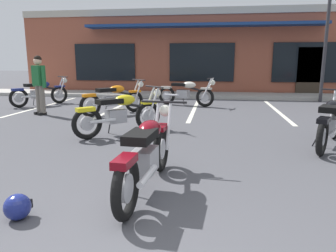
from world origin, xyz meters
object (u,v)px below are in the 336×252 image
Objects in this scene: helmet_on_pavement at (18,207)px; parking_lot_lamp_post at (330,5)px; motorcycle_foreground_classic at (147,153)px; motorcycle_silver_naked at (114,98)px; motorcycle_blue_standard at (120,113)px; motorcycle_green_cafe_racer at (40,92)px; person_by_back_row at (39,81)px; motorcycle_red_sportbike at (186,92)px; motorcycle_orange_scrambler at (331,121)px.

helmet_on_pavement is 11.96m from parking_lot_lamp_post.
motorcycle_foreground_classic is 5.71m from motorcycle_silver_naked.
motorcycle_silver_naked is at bearing 110.83° from motorcycle_blue_standard.
motorcycle_foreground_classic and motorcycle_silver_naked have the same top height.
person_by_back_row is (1.03, -1.78, 0.49)m from motorcycle_green_cafe_racer.
motorcycle_green_cafe_racer is 1.09× the size of person_by_back_row.
motorcycle_green_cafe_racer is (-3.09, 1.40, 0.00)m from motorcycle_silver_naked.
motorcycle_foreground_classic is at bearing -88.29° from motorcycle_red_sportbike.
motorcycle_foreground_classic is 1.24× the size of motorcycle_silver_naked.
parking_lot_lamp_post is (6.83, 3.71, 2.97)m from motorcycle_silver_naked.
motorcycle_foreground_classic is 1.47m from helmet_on_pavement.
motorcycle_orange_scrambler is (8.06, -4.25, 0.00)m from motorcycle_green_cafe_racer.
helmet_on_pavement is at bearing -96.10° from motorcycle_red_sportbike.
motorcycle_foreground_classic is 1.26× the size of motorcycle_blue_standard.
motorcycle_red_sportbike is 8.36m from helmet_on_pavement.
motorcycle_red_sportbike is 7.85× the size of helmet_on_pavement.
person_by_back_row is at bearing 145.12° from motorcycle_blue_standard.
motorcycle_blue_standard is at bearing -34.88° from person_by_back_row.
motorcycle_foreground_classic is 1.26× the size of person_by_back_row.
motorcycle_green_cafe_racer is (-4.99, -0.70, 0.00)m from motorcycle_red_sportbike.
motorcycle_silver_naked is 3.39m from motorcycle_green_cafe_racer.
motorcycle_foreground_classic is at bearing 39.31° from helmet_on_pavement.
motorcycle_red_sportbike is 1.19× the size of motorcycle_silver_naked.
parking_lot_lamp_post reaches higher than person_by_back_row.
motorcycle_orange_scrambler reaches higher than helmet_on_pavement.
person_by_back_row is (-3.00, 2.09, 0.49)m from motorcycle_blue_standard.
motorcycle_foreground_classic is at bearing -52.12° from motorcycle_green_cafe_racer.
motorcycle_orange_scrambler is at bearing -105.77° from parking_lot_lamp_post.
motorcycle_green_cafe_racer is at bearing 118.34° from helmet_on_pavement.
helmet_on_pavement is (-3.96, -3.36, -0.33)m from motorcycle_orange_scrambler.
motorcycle_foreground_classic is at bearing -117.57° from parking_lot_lamp_post.
motorcycle_silver_naked is 1.02× the size of motorcycle_blue_standard.
person_by_back_row is (-3.96, -2.48, 0.49)m from motorcycle_red_sportbike.
motorcycle_blue_standard is 0.31× the size of parking_lot_lamp_post.
motorcycle_green_cafe_racer and motorcycle_orange_scrambler have the same top height.
motorcycle_red_sportbike is 5.04m from motorcycle_green_cafe_racer.
parking_lot_lamp_post is at bearing 13.14° from motorcycle_green_cafe_racer.
motorcycle_foreground_classic is 1.08× the size of motorcycle_orange_scrambler.
motorcycle_orange_scrambler is 1.16× the size of person_by_back_row.
parking_lot_lamp_post reaches higher than motorcycle_orange_scrambler.
motorcycle_foreground_classic is 1.03× the size of motorcycle_red_sportbike.
motorcycle_blue_standard is at bearing -133.60° from parking_lot_lamp_post.
motorcycle_silver_naked is 0.88× the size of motorcycle_orange_scrambler.
motorcycle_orange_scrambler is at bearing -5.37° from motorcycle_blue_standard.
motorcycle_green_cafe_racer is 0.34× the size of parking_lot_lamp_post.
helmet_on_pavement is (-1.11, -0.91, -0.33)m from motorcycle_foreground_classic.
motorcycle_blue_standard is 6.42× the size of helmet_on_pavement.
motorcycle_red_sportbike is 4.67m from motorcycle_blue_standard.
motorcycle_foreground_classic is 6.48m from person_by_back_row.
motorcycle_orange_scrambler is 7.47m from person_by_back_row.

